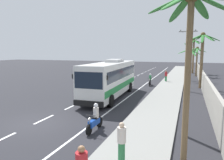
% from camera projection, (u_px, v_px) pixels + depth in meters
% --- Properties ---
extents(ground_plane, '(160.00, 160.00, 0.00)m').
position_uv_depth(ground_plane, '(36.00, 123.00, 13.20)').
color(ground_plane, '#28282D').
extents(sidewalk_kerb, '(3.20, 90.00, 0.14)m').
position_uv_depth(sidewalk_kerb, '(164.00, 98.00, 20.15)').
color(sidewalk_kerb, gray).
rests_on(sidewalk_kerb, ground).
extents(lane_markings, '(3.55, 71.37, 0.01)m').
position_uv_depth(lane_markings, '(129.00, 87.00, 26.33)').
color(lane_markings, white).
rests_on(lane_markings, ground).
extents(boundary_wall, '(0.24, 60.00, 2.06)m').
position_uv_depth(boundary_wall, '(204.00, 84.00, 22.43)').
color(boundary_wall, '#9E998E').
rests_on(boundary_wall, ground).
extents(coach_bus_foreground, '(3.25, 10.91, 3.70)m').
position_uv_depth(coach_bus_foreground, '(111.00, 78.00, 20.70)').
color(coach_bus_foreground, silver).
rests_on(coach_bus_foreground, ground).
extents(motorcycle_beside_bus, '(0.56, 1.96, 1.60)m').
position_uv_depth(motorcycle_beside_bus, '(150.00, 81.00, 27.76)').
color(motorcycle_beside_bus, black).
rests_on(motorcycle_beside_bus, ground).
extents(motorcycle_trailing, '(0.56, 1.96, 1.58)m').
position_uv_depth(motorcycle_trailing, '(95.00, 120.00, 11.94)').
color(motorcycle_trailing, black).
rests_on(motorcycle_trailing, ground).
extents(pedestrian_near_kerb, '(0.36, 0.36, 1.63)m').
position_uv_depth(pedestrian_near_kerb, '(122.00, 141.00, 8.26)').
color(pedestrian_near_kerb, '#2D7A47').
rests_on(pedestrian_near_kerb, sidewalk_kerb).
extents(pedestrian_midwalk, '(0.36, 0.36, 1.59)m').
position_uv_depth(pedestrian_midwalk, '(166.00, 76.00, 30.65)').
color(pedestrian_midwalk, '#2D7A47').
rests_on(pedestrian_midwalk, sidewalk_kerb).
extents(utility_pole_nearest, '(2.34, 0.24, 10.48)m').
position_uv_depth(utility_pole_nearest, '(189.00, 33.00, 10.49)').
color(utility_pole_nearest, '#9E9E99').
rests_on(utility_pole_nearest, ground).
extents(utility_pole_mid, '(1.95, 0.24, 8.01)m').
position_uv_depth(utility_pole_mid, '(187.00, 54.00, 23.45)').
color(utility_pole_mid, '#9E9E99').
rests_on(utility_pole_mid, ground).
extents(palm_nearest, '(3.71, 3.65, 5.11)m').
position_uv_depth(palm_nearest, '(190.00, 57.00, 31.90)').
color(palm_nearest, brown).
rests_on(palm_nearest, ground).
extents(palm_second, '(3.21, 3.13, 5.38)m').
position_uv_depth(palm_second, '(197.00, 54.00, 37.70)').
color(palm_second, brown).
rests_on(palm_second, ground).
extents(palm_third, '(3.15, 2.87, 6.83)m').
position_uv_depth(palm_third, '(189.00, 34.00, 7.72)').
color(palm_third, brown).
rests_on(palm_third, ground).
extents(palm_fourth, '(3.88, 3.96, 6.81)m').
position_uv_depth(palm_fourth, '(202.00, 50.00, 25.24)').
color(palm_fourth, brown).
rests_on(palm_fourth, ground).
extents(palm_farthest, '(4.09, 3.94, 7.03)m').
position_uv_depth(palm_farthest, '(193.00, 49.00, 42.59)').
color(palm_farthest, brown).
rests_on(palm_farthest, ground).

